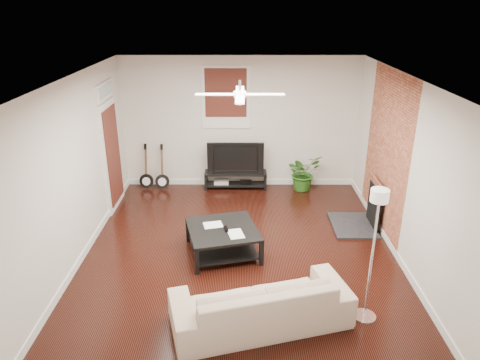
# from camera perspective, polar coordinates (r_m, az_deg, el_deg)

# --- Properties ---
(room) EXTENTS (5.01, 6.01, 2.81)m
(room) POSITION_cam_1_polar(r_m,az_deg,el_deg) (6.63, -0.01, 0.71)
(room) COLOR black
(room) RESTS_ON ground
(brick_accent) EXTENTS (0.02, 2.20, 2.80)m
(brick_accent) POSITION_cam_1_polar(r_m,az_deg,el_deg) (7.97, 18.24, 3.27)
(brick_accent) COLOR brown
(brick_accent) RESTS_ON floor
(fireplace) EXTENTS (0.80, 1.10, 0.92)m
(fireplace) POSITION_cam_1_polar(r_m,az_deg,el_deg) (8.22, 15.56, -2.91)
(fireplace) COLOR black
(fireplace) RESTS_ON floor
(window_back) EXTENTS (1.00, 0.06, 1.30)m
(window_back) POSITION_cam_1_polar(r_m,az_deg,el_deg) (9.34, -1.83, 10.52)
(window_back) COLOR #3E1811
(window_back) RESTS_ON wall_back
(door_left) EXTENTS (0.08, 1.00, 2.50)m
(door_left) POSITION_cam_1_polar(r_m,az_deg,el_deg) (8.83, -16.19, 4.27)
(door_left) COLOR white
(door_left) RESTS_ON wall_left
(tv_stand) EXTENTS (1.33, 0.36, 0.37)m
(tv_stand) POSITION_cam_1_polar(r_m,az_deg,el_deg) (9.67, -0.56, -0.00)
(tv_stand) COLOR black
(tv_stand) RESTS_ON floor
(tv) EXTENTS (1.20, 0.16, 0.69)m
(tv) POSITION_cam_1_polar(r_m,az_deg,el_deg) (9.50, -0.57, 3.03)
(tv) COLOR black
(tv) RESTS_ON tv_stand
(coffee_table) EXTENTS (1.29, 1.29, 0.45)m
(coffee_table) POSITION_cam_1_polar(r_m,az_deg,el_deg) (7.23, -2.22, -7.75)
(coffee_table) COLOR black
(coffee_table) RESTS_ON floor
(sofa) EXTENTS (2.37, 1.42, 0.65)m
(sofa) POSITION_cam_1_polar(r_m,az_deg,el_deg) (5.75, 2.68, -15.30)
(sofa) COLOR #BDA88D
(sofa) RESTS_ON floor
(floor_lamp) EXTENTS (0.37, 0.37, 1.82)m
(floor_lamp) POSITION_cam_1_polar(r_m,az_deg,el_deg) (5.73, 16.56, -9.46)
(floor_lamp) COLOR silver
(floor_lamp) RESTS_ON floor
(potted_plant) EXTENTS (0.92, 0.89, 0.79)m
(potted_plant) POSITION_cam_1_polar(r_m,az_deg,el_deg) (9.62, 8.11, 0.97)
(potted_plant) COLOR #28601B
(potted_plant) RESTS_ON floor
(guitar_left) EXTENTS (0.32, 0.24, 0.98)m
(guitar_left) POSITION_cam_1_polar(r_m,az_deg,el_deg) (9.75, -12.05, 1.60)
(guitar_left) COLOR black
(guitar_left) RESTS_ON floor
(guitar_right) EXTENTS (0.31, 0.22, 0.98)m
(guitar_right) POSITION_cam_1_polar(r_m,az_deg,el_deg) (9.65, -10.05, 1.55)
(guitar_right) COLOR black
(guitar_right) RESTS_ON floor
(ceiling_fan) EXTENTS (1.24, 1.24, 0.32)m
(ceiling_fan) POSITION_cam_1_polar(r_m,az_deg,el_deg) (6.30, -0.01, 10.93)
(ceiling_fan) COLOR white
(ceiling_fan) RESTS_ON ceiling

